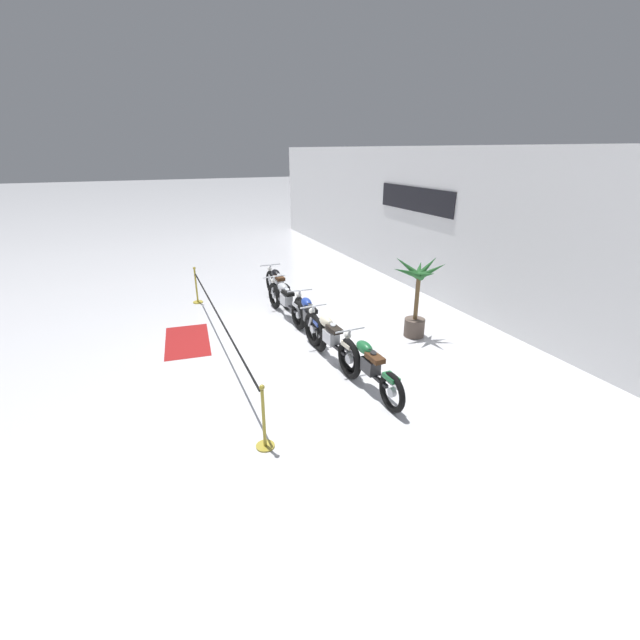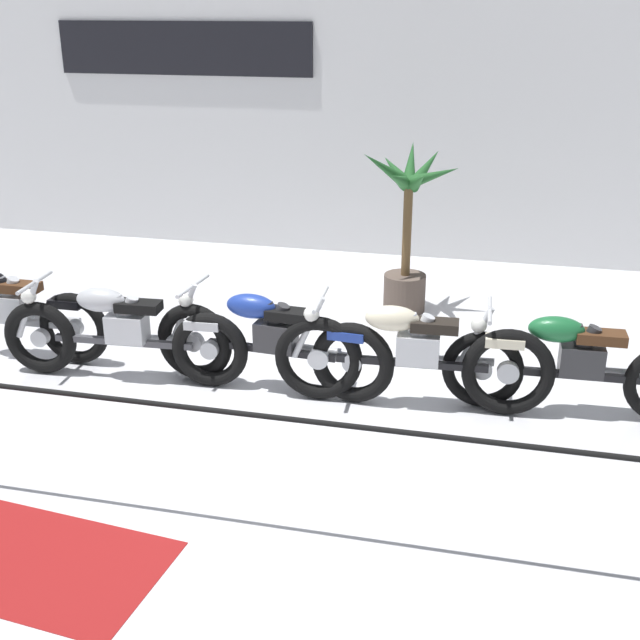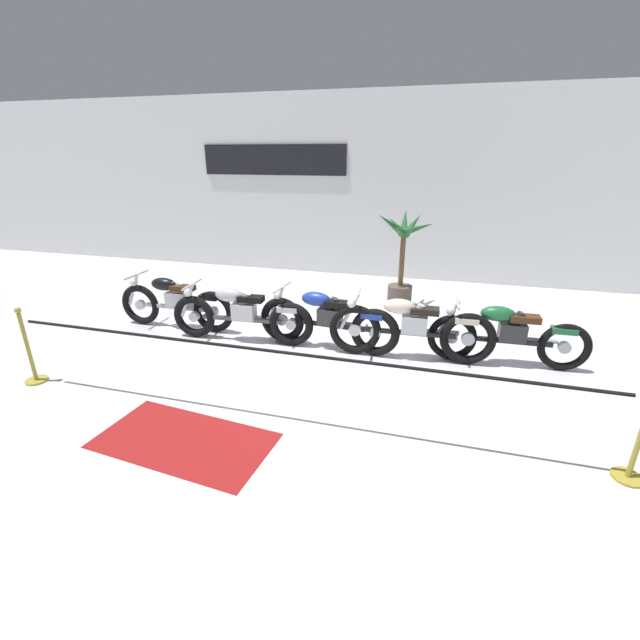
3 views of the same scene
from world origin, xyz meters
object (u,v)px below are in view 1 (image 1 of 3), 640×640
(motorcycle_silver_1, at_px, (286,301))
(potted_palm_left_of_row, at_px, (417,298))
(motorcycle_blue_2, at_px, (309,318))
(motorcycle_green_4, at_px, (369,367))
(motorcycle_cream_3, at_px, (330,339))
(stanchion_mid_left, at_px, (264,427))
(motorcycle_black_0, at_px, (278,286))
(floor_banner, at_px, (187,341))
(stanchion_far_left, at_px, (208,304))

(motorcycle_silver_1, bearing_deg, potted_palm_left_of_row, 46.22)
(motorcycle_blue_2, distance_m, potted_palm_left_of_row, 2.52)
(motorcycle_silver_1, bearing_deg, motorcycle_green_4, 3.35)
(motorcycle_silver_1, relative_size, motorcycle_blue_2, 1.05)
(motorcycle_cream_3, distance_m, motorcycle_green_4, 1.36)
(motorcycle_blue_2, relative_size, motorcycle_cream_3, 0.94)
(motorcycle_silver_1, xyz_separation_m, motorcycle_blue_2, (1.39, 0.10, 0.01))
(motorcycle_green_4, relative_size, stanchion_mid_left, 2.09)
(motorcycle_silver_1, height_order, motorcycle_cream_3, motorcycle_cream_3)
(motorcycle_silver_1, height_order, stanchion_mid_left, stanchion_mid_left)
(motorcycle_silver_1, bearing_deg, motorcycle_black_0, 170.65)
(motorcycle_silver_1, height_order, floor_banner, motorcycle_silver_1)
(motorcycle_black_0, distance_m, stanchion_mid_left, 6.59)
(motorcycle_silver_1, bearing_deg, stanchion_mid_left, -22.00)
(motorcycle_green_4, height_order, floor_banner, motorcycle_green_4)
(motorcycle_blue_2, xyz_separation_m, motorcycle_cream_3, (1.27, -0.03, 0.02))
(motorcycle_cream_3, xyz_separation_m, floor_banner, (-2.14, -2.64, -0.48))
(motorcycle_black_0, xyz_separation_m, motorcycle_green_4, (5.35, 0.01, -0.00))
(motorcycle_silver_1, height_order, motorcycle_green_4, motorcycle_silver_1)
(motorcycle_silver_1, bearing_deg, stanchion_far_left, -86.12)
(stanchion_far_left, bearing_deg, motorcycle_cream_3, 38.83)
(motorcycle_black_0, relative_size, stanchion_far_left, 0.31)
(motorcycle_cream_3, relative_size, stanchion_mid_left, 2.28)
(potted_palm_left_of_row, bearing_deg, motorcycle_green_4, -51.75)
(motorcycle_black_0, relative_size, stanchion_mid_left, 2.04)
(potted_palm_left_of_row, distance_m, stanchion_mid_left, 5.10)
(potted_palm_left_of_row, height_order, floor_banner, potted_palm_left_of_row)
(motorcycle_cream_3, bearing_deg, potted_palm_left_of_row, 98.75)
(motorcycle_cream_3, xyz_separation_m, stanchion_mid_left, (2.21, -2.03, -0.13))
(motorcycle_cream_3, height_order, stanchion_mid_left, stanchion_mid_left)
(motorcycle_silver_1, distance_m, floor_banner, 2.67)
(motorcycle_blue_2, xyz_separation_m, potted_palm_left_of_row, (0.91, 2.30, 0.47))
(motorcycle_green_4, xyz_separation_m, stanchion_mid_left, (0.86, -2.20, -0.11))
(motorcycle_silver_1, xyz_separation_m, potted_palm_left_of_row, (2.30, 2.40, 0.48))
(motorcycle_blue_2, distance_m, motorcycle_cream_3, 1.27)
(motorcycle_green_4, bearing_deg, motorcycle_silver_1, -176.65)
(motorcycle_black_0, relative_size, motorcycle_blue_2, 0.95)
(motorcycle_blue_2, height_order, floor_banner, motorcycle_blue_2)
(motorcycle_cream_3, xyz_separation_m, stanchion_far_left, (-2.53, -2.03, 0.21))
(motorcycle_blue_2, height_order, motorcycle_green_4, motorcycle_blue_2)
(stanchion_far_left, height_order, stanchion_mid_left, same)
(motorcycle_blue_2, relative_size, floor_banner, 1.21)
(motorcycle_green_4, bearing_deg, motorcycle_cream_3, -172.87)
(potted_palm_left_of_row, height_order, stanchion_mid_left, potted_palm_left_of_row)
(motorcycle_black_0, height_order, stanchion_mid_left, stanchion_mid_left)
(stanchion_mid_left, distance_m, floor_banner, 4.40)
(motorcycle_silver_1, relative_size, motorcycle_cream_3, 0.99)
(potted_palm_left_of_row, bearing_deg, floor_banner, -109.65)
(stanchion_far_left, bearing_deg, motorcycle_silver_1, 93.88)
(stanchion_far_left, height_order, floor_banner, stanchion_far_left)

